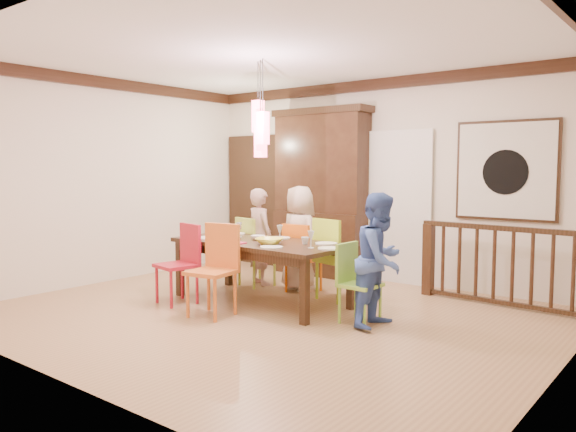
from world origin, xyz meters
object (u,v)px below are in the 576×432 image
Objects in this scene: china_hutch at (321,192)px; balustrade at (513,266)px; person_end_right at (381,260)px; chair_end_right at (360,278)px; person_far_left at (260,237)px; chair_far_left at (257,247)px; person_far_mid at (299,238)px; dining_table at (261,248)px.

china_hutch is 1.11× the size of balustrade.
chair_end_right is at bearing 98.00° from person_end_right.
person_far_left is at bearing 70.33° from person_end_right.
chair_far_left is 0.17m from person_far_left.
person_far_mid is (-2.55, -0.73, 0.20)m from balustrade.
dining_table is 1.06m from person_far_left.
person_end_right is (1.65, -0.03, 0.02)m from dining_table.
chair_far_left is at bearing -160.78° from balustrade.
person_far_mid reaches higher than dining_table.
balustrade reaches higher than dining_table.
person_far_left is (-0.03, 0.10, 0.13)m from chair_far_left.
balustrade is at bearing -31.27° from chair_end_right.
chair_end_right is 0.31m from person_end_right.
person_far_left reaches higher than chair_far_left.
person_far_left is at bearing 134.21° from dining_table.
dining_table is at bearing 111.80° from person_far_mid.
person_end_right is (1.70, -0.87, -0.01)m from person_far_mid.
person_end_right is (2.09, -1.94, -0.57)m from china_hutch.
person_far_mid is (0.65, 0.05, 0.02)m from person_far_left.
person_end_right is (2.35, -0.82, 0.02)m from person_far_left.
chair_far_left reaches higher than chair_end_right.
dining_table is 1.63× the size of person_end_right.
balustrade is (3.17, 0.88, -0.05)m from chair_far_left.
china_hutch reaches higher than person_end_right.
china_hutch is (-1.87, 1.98, 0.78)m from chair_end_right.
chair_far_left is 2.23m from chair_end_right.
person_far_left is 0.97× the size of person_far_mid.
person_far_mid reaches higher than chair_far_left.
person_far_mid reaches higher than person_far_left.
chair_end_right is at bearing -46.55° from china_hutch.
chair_end_right is 0.33× the size of china_hutch.
person_far_mid reaches higher than balustrade.
chair_far_left is 0.71× the size of person_far_left.
chair_far_left is at bearing 72.44° from chair_end_right.
china_hutch is (-0.44, 1.92, 0.59)m from dining_table.
chair_far_left reaches higher than dining_table.
person_end_right is at bearing 171.43° from person_far_mid.
china_hutch is at bearing -51.24° from person_far_mid.
balustrade is 1.64× the size of person_end_right.
dining_table is 2.69× the size of chair_end_right.
dining_table is 2.96m from balustrade.
dining_table is 1.62× the size of person_far_mid.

